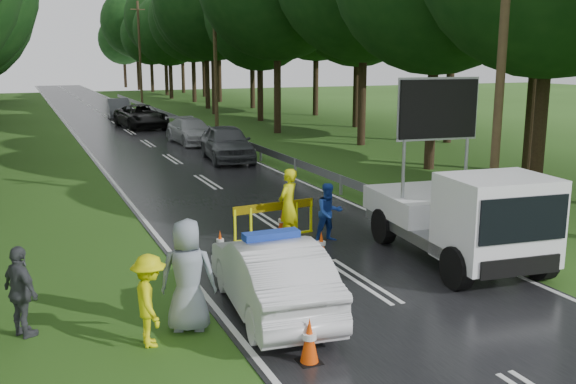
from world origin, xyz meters
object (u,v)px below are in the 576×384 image
queue_car_first (227,143)px  civilian (329,213)px  queue_car_fourth (119,108)px  work_truck (463,216)px  queue_car_third (141,116)px  police_sedan (271,276)px  barrier (274,211)px  queue_car_second (191,131)px  officer (288,205)px

queue_car_first → civilian: bearing=-90.4°
civilian → queue_car_fourth: bearing=90.2°
work_truck → civilian: (-2.07, 2.82, -0.37)m
queue_car_third → queue_car_fourth: bearing=86.7°
civilian → queue_car_fourth: 36.82m
police_sedan → queue_car_first: (4.70, 17.56, 0.11)m
barrier → queue_car_first: (2.79, 12.89, 0.09)m
barrier → queue_car_fourth: 35.98m
queue_car_fourth → police_sedan: bearing=-90.5°
queue_car_first → queue_car_third: bearing=100.4°
police_sedan → queue_car_fourth: (3.19, 40.63, 0.03)m
work_truck → queue_car_second: work_truck is taller
queue_car_third → queue_car_fourth: (-0.37, 7.64, -0.03)m
barrier → queue_car_first: bearing=72.7°
civilian → queue_car_third: bearing=89.4°
queue_car_fourth → barrier: bearing=-88.1°
police_sedan → officer: officer is taller
queue_car_second → queue_car_fourth: (-1.48, 16.63, 0.06)m
barrier → officer: bearing=-64.9°
work_truck → barrier: bearing=137.5°
officer → work_truck: bearing=96.0°
police_sedan → officer: (2.15, 4.26, 0.25)m
officer → queue_car_second: officer is taller
barrier → officer: officer is taller
civilian → work_truck: bearing=-53.4°
officer → queue_car_first: bearing=-137.8°
queue_car_second → queue_car_third: bearing=93.6°
work_truck → officer: 4.47m
police_sedan → queue_car_second: 24.45m
work_truck → queue_car_third: 32.04m
queue_car_second → queue_car_fourth: size_ratio=1.04×
queue_car_third → barrier: bearing=-99.4°
queue_car_third → queue_car_fourth: 7.65m
civilian → queue_car_third: 29.18m
work_truck → queue_car_first: size_ratio=1.14×
queue_car_first → queue_car_fourth: (-1.51, 23.07, -0.08)m
queue_car_second → queue_car_fourth: queue_car_fourth is taller
queue_car_second → queue_car_first: bearing=-93.2°
police_sedan → work_truck: (5.19, 1.00, 0.42)m
police_sedan → work_truck: work_truck is taller
queue_car_second → barrier: bearing=-101.6°
work_truck → queue_car_first: bearing=97.5°
civilian → queue_car_first: size_ratio=0.32×
officer → queue_car_third: (1.41, 28.73, -0.19)m
police_sedan → barrier: 5.05m
civilian → queue_car_second: size_ratio=0.33×
officer → queue_car_fourth: bearing=-128.6°
civilian → barrier: bearing=144.8°
police_sedan → queue_car_third: bearing=-90.6°
work_truck → barrier: size_ratio=2.33×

